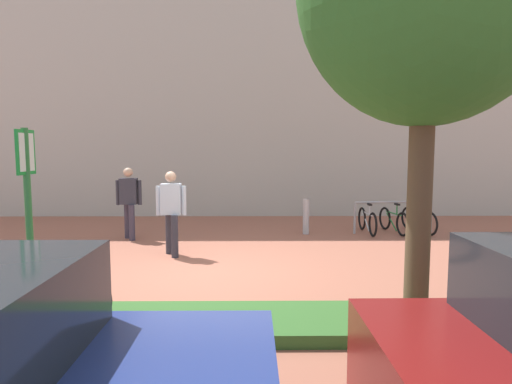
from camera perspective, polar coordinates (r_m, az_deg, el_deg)
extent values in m
plane|color=#9E5B47|center=(7.89, -5.74, -10.37)|extent=(60.00, 60.00, 0.00)
cube|color=#B2ADA3|center=(14.86, -3.38, 16.65)|extent=(28.00, 1.20, 10.00)
cube|color=#336028|center=(5.53, 2.15, -16.62)|extent=(7.00, 1.10, 0.16)
cylinder|color=brown|center=(5.40, 20.38, -2.69)|extent=(0.28, 0.28, 2.85)
cylinder|color=#2D7238|center=(5.83, -27.32, -4.56)|extent=(0.08, 0.08, 2.42)
cube|color=#198C33|center=(5.74, -27.75, 4.60)|extent=(0.05, 0.36, 0.52)
cube|color=white|center=(5.74, -27.75, 4.60)|extent=(0.05, 0.30, 0.44)
torus|color=black|center=(6.45, -29.34, -11.72)|extent=(0.66, 0.14, 0.66)
torus|color=black|center=(5.93, -21.13, -12.89)|extent=(0.66, 0.14, 0.66)
cylinder|color=silver|center=(6.11, -25.51, -10.34)|extent=(0.83, 0.14, 0.04)
cylinder|color=silver|center=(6.13, -24.59, -12.72)|extent=(0.61, 0.11, 0.44)
cylinder|color=silver|center=(6.18, -27.02, -9.09)|extent=(0.04, 0.04, 0.28)
cube|color=black|center=(6.14, -27.08, -7.64)|extent=(0.21, 0.10, 0.05)
cylinder|color=silver|center=(5.85, -22.37, -8.28)|extent=(0.09, 0.42, 0.04)
cylinder|color=#99999E|center=(11.51, 12.69, -3.32)|extent=(0.06, 0.06, 0.80)
cylinder|color=#99999E|center=(12.33, 21.76, -3.00)|extent=(0.06, 0.06, 0.80)
cylinder|color=#99999E|center=(11.83, 17.44, -1.25)|extent=(2.05, 0.26, 0.06)
torus|color=black|center=(11.22, 14.93, -4.11)|extent=(0.08, 0.61, 0.61)
torus|color=black|center=(12.11, 13.60, -3.36)|extent=(0.08, 0.61, 0.61)
cylinder|color=silver|center=(11.63, 14.26, -2.74)|extent=(0.06, 0.77, 0.03)
cylinder|color=silver|center=(11.75, 14.10, -3.79)|extent=(0.05, 0.56, 0.40)
cylinder|color=silver|center=(11.46, 14.52, -2.31)|extent=(0.03, 0.03, 0.26)
cube|color=black|center=(11.44, 14.54, -1.58)|extent=(0.08, 0.19, 0.05)
cylinder|color=silver|center=(11.94, 13.80, -1.35)|extent=(0.39, 0.05, 0.04)
torus|color=black|center=(11.48, 18.48, -3.99)|extent=(0.16, 0.61, 0.61)
torus|color=black|center=(12.29, 16.38, -3.30)|extent=(0.16, 0.61, 0.61)
cylinder|color=#1E7233|center=(11.85, 17.42, -2.67)|extent=(0.16, 0.76, 0.03)
cylinder|color=#1E7233|center=(11.97, 17.19, -3.71)|extent=(0.13, 0.55, 0.40)
cylinder|color=#1E7233|center=(11.69, 17.82, -2.25)|extent=(0.03, 0.03, 0.26)
cube|color=black|center=(11.67, 17.85, -1.53)|extent=(0.10, 0.19, 0.05)
cylinder|color=#1E7233|center=(12.14, 16.68, -1.31)|extent=(0.39, 0.10, 0.04)
torus|color=black|center=(11.79, 21.65, -3.85)|extent=(0.20, 0.60, 0.61)
torus|color=black|center=(12.55, 19.13, -3.20)|extent=(0.20, 0.60, 0.61)
cylinder|color=#194CA5|center=(12.14, 20.38, -2.57)|extent=(0.22, 0.75, 0.03)
cylinder|color=#194CA5|center=(12.25, 20.10, -3.59)|extent=(0.17, 0.55, 0.40)
cylinder|color=#194CA5|center=(11.99, 20.86, -2.15)|extent=(0.03, 0.03, 0.26)
cube|color=black|center=(11.97, 20.89, -1.46)|extent=(0.12, 0.20, 0.05)
cylinder|color=#194CA5|center=(12.40, 19.49, -1.25)|extent=(0.38, 0.13, 0.04)
cylinder|color=#ADADB2|center=(11.23, 6.51, -3.18)|extent=(0.16, 0.16, 0.90)
cylinder|color=#2D2D38|center=(9.29, -11.23, -5.29)|extent=(0.14, 0.14, 0.85)
cylinder|color=#2D2D38|center=(8.94, -10.51, -5.71)|extent=(0.14, 0.14, 0.85)
cube|color=silver|center=(9.00, -10.96, -0.90)|extent=(0.40, 0.24, 0.62)
cylinder|color=silver|center=(9.06, -12.57, -1.09)|extent=(0.09, 0.09, 0.59)
cylinder|color=silver|center=(8.96, -9.33, -1.10)|extent=(0.09, 0.09, 0.59)
sphere|color=tan|center=(8.96, -11.02, 1.96)|extent=(0.22, 0.22, 0.22)
cylinder|color=#383342|center=(11.11, -16.36, -3.61)|extent=(0.14, 0.14, 0.85)
cylinder|color=#383342|center=(10.80, -15.81, -3.86)|extent=(0.14, 0.14, 0.85)
cube|color=#2D2D38|center=(10.86, -16.20, 0.10)|extent=(0.40, 0.25, 0.62)
cylinder|color=#2D2D38|center=(10.93, -17.51, -0.07)|extent=(0.09, 0.09, 0.59)
cylinder|color=#2D2D38|center=(10.80, -14.86, -0.06)|extent=(0.09, 0.09, 0.59)
sphere|color=tan|center=(10.83, -16.26, 2.47)|extent=(0.22, 0.22, 0.22)
cylinder|color=black|center=(4.16, 21.68, -21.31)|extent=(0.64, 0.22, 0.64)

